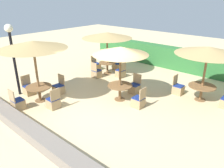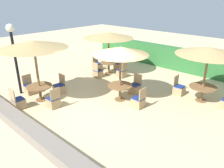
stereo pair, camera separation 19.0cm
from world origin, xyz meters
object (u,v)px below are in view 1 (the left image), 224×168
Objects in this scene: patio_chair_front_left_south at (18,104)px; round_table_back_left at (107,65)px; parasol_back_right at (208,51)px; patio_chair_front_left_west at (29,89)px; round_table_center at (120,88)px; patio_chair_back_left_south at (96,73)px; patio_chair_front_left_north at (59,89)px; patio_chair_back_left_north at (117,66)px; round_table_back_right at (202,88)px; patio_chair_back_left_west at (96,66)px; parasol_center at (120,51)px; lamp_post at (12,46)px; round_table_front_left at (39,89)px; parasol_front_left at (33,45)px; patio_chair_front_left_east at (53,102)px; patio_chair_back_left_east at (121,73)px; patio_chair_back_right_west at (178,89)px; parasol_back_left at (107,35)px; patio_chair_center_east at (139,101)px; patio_chair_center_north at (135,88)px.

round_table_back_left is (-0.20, 5.80, 0.29)m from patio_chair_front_left_south.
patio_chair_front_left_west is (-6.48, -4.83, -2.05)m from parasol_back_right.
round_table_center is 1.20× the size of patio_chair_back_left_south.
patio_chair_front_left_north is 4.71m from patio_chair_back_left_north.
patio_chair_back_left_west is at bearing -179.22° from round_table_back_right.
patio_chair_front_left_west is 1.00× the size of patio_chair_back_left_west.
parasol_center is at bearing -139.37° from round_table_back_right.
lamp_post reaches higher than round_table_front_left.
lamp_post is at bearing -169.72° from parasol_front_left.
patio_chair_front_left_east and patio_chair_front_left_south have the same top height.
round_table_back_left is 1.04m from patio_chair_back_left_east.
lamp_post is 2.28m from round_table_front_left.
patio_chair_front_left_east is at bearing 102.60° from patio_chair_back_left_north.
parasol_center reaches higher than round_table_front_left.
patio_chair_front_left_east is (-3.32, -4.82, 0.00)m from patio_chair_back_right_west.
parasol_back_left is at bearing 92.52° from patio_chair_back_left_north.
patio_chair_back_left_north is at bearing 92.52° from parasol_back_left.
patio_chair_front_left_west is (-5.39, -4.78, 0.00)m from patio_chair_back_right_west.
patio_chair_back_left_south is (0.99, -0.94, 0.00)m from patio_chair_back_left_west.
patio_chair_back_left_north is at bearing -101.31° from patio_chair_back_right_west.
patio_chair_center_east is 1.00× the size of patio_chair_back_left_south.
patio_chair_center_east is (5.10, 2.70, -2.09)m from lamp_post.
parasol_back_right reaches higher than parasol_center.
parasol_back_right reaches higher than patio_chair_back_left_east.
patio_chair_front_left_east is at bearing -123.04° from round_table_center.
parasol_back_left reaches higher than patio_chair_back_left_west.
patio_chair_center_north and patio_chair_center_east have the same top height.
patio_chair_front_left_south reaches higher than round_table_center.
round_table_front_left is at bearing 52.68° from patio_chair_center_north.
round_table_back_left is 1.09× the size of patio_chair_back_left_east.
patio_chair_back_left_east is at bearing 138.32° from patio_chair_back_left_north.
patio_chair_back_left_south is (-5.68, -1.03, -0.31)m from round_table_back_right.
round_table_back_right is 1.06× the size of round_table_front_left.
parasol_back_right is 4.07m from round_table_center.
parasol_front_left is at bearing 87.71° from patio_chair_front_left_west.
patio_chair_front_left_east is 4.82m from patio_chair_back_left_east.
parasol_center reaches higher than patio_chair_front_left_south.
patio_chair_back_left_north is at bearing 131.45° from round_table_center.
patio_chair_back_left_west reaches higher than round_table_front_left.
patio_chair_front_left_south is 5.95m from patio_chair_back_left_west.
parasol_center is 3.65m from parasol_back_left.
parasol_back_right is at bearing 40.63° from parasol_center.
round_table_back_right is at bearing -89.28° from patio_chair_back_left_east.
parasol_front_left reaches higher than patio_chair_front_left_east.
round_table_center is 1.20× the size of patio_chair_front_left_west.
patio_chair_front_left_west is at bearing 43.19° from patio_chair_center_north.
patio_chair_center_north is (-1.66, -1.28, 0.00)m from patio_chair_back_right_west.
patio_chair_center_east and patio_chair_back_left_south have the same top height.
patio_chair_front_left_south is (-5.45, -5.92, -0.31)m from round_table_back_right.
round_table_front_left is 1.20× the size of patio_chair_front_left_east.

